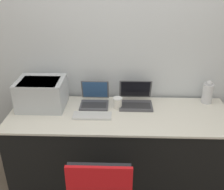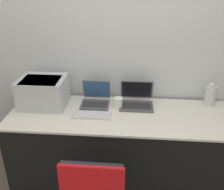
{
  "view_description": "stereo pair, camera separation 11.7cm",
  "coord_description": "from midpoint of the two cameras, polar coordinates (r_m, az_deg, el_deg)",
  "views": [
    {
      "loc": [
        -0.01,
        -1.82,
        2.03
      ],
      "look_at": [
        -0.08,
        0.39,
        0.96
      ],
      "focal_mm": 42.0,
      "sensor_mm": 36.0,
      "label": 1
    },
    {
      "loc": [
        0.11,
        -1.82,
        2.03
      ],
      "look_at": [
        -0.08,
        0.39,
        0.96
      ],
      "focal_mm": 42.0,
      "sensor_mm": 36.0,
      "label": 2
    }
  ],
  "objects": [
    {
      "name": "printer",
      "position": [
        2.68,
        -13.56,
        0.87
      ],
      "size": [
        0.45,
        0.37,
        0.29
      ],
      "color": "#B2B7BC",
      "rests_on": "table"
    },
    {
      "name": "laptop_left",
      "position": [
        2.67,
        -2.37,
        -0.91
      ],
      "size": [
        0.28,
        0.28,
        0.23
      ],
      "color": "#4C4C51",
      "rests_on": "table"
    },
    {
      "name": "coffee_cup",
      "position": [
        2.59,
        2.6,
        -1.73
      ],
      "size": [
        0.09,
        0.09,
        0.11
      ],
      "color": "white",
      "rests_on": "table"
    },
    {
      "name": "metal_pitcher",
      "position": [
        2.82,
        21.73,
        0.01
      ],
      "size": [
        0.11,
        0.11,
        0.24
      ],
      "color": "silver",
      "rests_on": "table"
    },
    {
      "name": "table",
      "position": [
        2.72,
        2.86,
        -11.32
      ],
      "size": [
        2.13,
        0.73,
        0.78
      ],
      "color": "black",
      "rests_on": "ground_plane"
    },
    {
      "name": "laptop_right",
      "position": [
        2.67,
        6.6,
        -1.12
      ],
      "size": [
        0.33,
        0.31,
        0.23
      ],
      "color": "#4C4C51",
      "rests_on": "table"
    },
    {
      "name": "external_keyboard",
      "position": [
        2.47,
        -3.07,
        -4.41
      ],
      "size": [
        0.36,
        0.14,
        0.02
      ],
      "color": "silver",
      "rests_on": "table"
    },
    {
      "name": "wall_back",
      "position": [
        2.7,
        3.65,
        9.95
      ],
      "size": [
        8.0,
        0.05,
        2.6
      ],
      "color": "silver",
      "rests_on": "ground_plane"
    }
  ]
}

